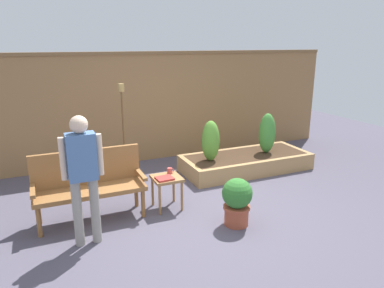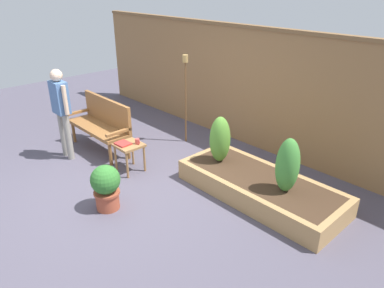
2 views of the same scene
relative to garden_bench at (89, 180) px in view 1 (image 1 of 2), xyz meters
The scene contains 12 objects.
ground_plane 1.60m from the garden_bench, 17.78° to the right, with size 14.00×14.00×0.00m, color #514C5B.
fence_back 2.63m from the garden_bench, 56.13° to the left, with size 8.40×0.14×2.16m.
garden_bench is the anchor object (origin of this frame).
side_table 1.07m from the garden_bench, ahead, with size 0.40×0.40×0.48m.
cup_on_table 1.14m from the garden_bench, ahead, with size 0.11×0.07×0.09m.
book_on_table 1.02m from the garden_bench, 12.44° to the right, with size 0.23×0.20×0.03m, color #B2332D.
potted_boxwood 1.99m from the garden_bench, 29.54° to the right, with size 0.40×0.40×0.64m.
raised_planter_bed 3.09m from the garden_bench, 14.67° to the left, with size 2.40×1.00×0.30m.
shrub_near_bench 2.32m from the garden_bench, 18.60° to the left, with size 0.32×0.32×0.72m.
shrub_far_corner 3.46m from the garden_bench, 12.32° to the left, with size 0.31×0.31×0.76m.
tiki_torch 1.64m from the garden_bench, 58.79° to the left, with size 0.10×0.10×1.66m.
person_by_bench 0.77m from the garden_bench, 101.00° to the right, with size 0.47×0.20×1.56m.
Camera 1 is at (-1.95, -4.16, 2.32)m, focal length 33.25 mm.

